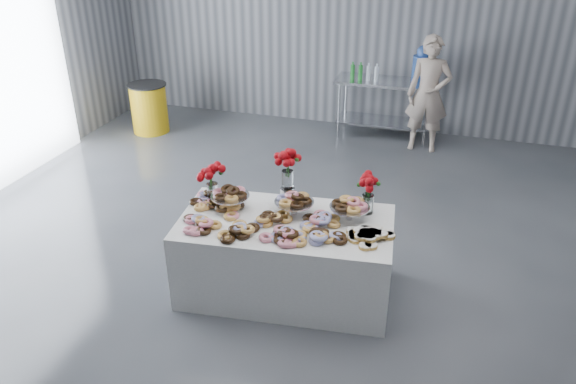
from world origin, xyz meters
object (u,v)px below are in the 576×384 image
at_px(display_table, 286,256).
at_px(trash_barrel, 149,108).
at_px(water_jug, 422,66).
at_px(prep_table, 385,98).
at_px(person, 428,94).

distance_m(display_table, trash_barrel, 4.67).
bearing_deg(display_table, water_jug, 79.52).
xyz_separation_m(water_jug, trash_barrel, (-4.06, -0.86, -0.76)).
relative_size(prep_table, trash_barrel, 1.94).
relative_size(display_table, prep_table, 1.27).
bearing_deg(person, display_table, -103.88).
relative_size(display_table, trash_barrel, 2.46).
relative_size(display_table, person, 1.14).
height_order(prep_table, person, person).
bearing_deg(trash_barrel, prep_table, 13.60).
xyz_separation_m(display_table, person, (0.92, 3.88, 0.46)).
distance_m(prep_table, trash_barrel, 3.67).
bearing_deg(water_jug, prep_table, 180.00).
height_order(display_table, trash_barrel, trash_barrel).
height_order(display_table, water_jug, water_jug).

